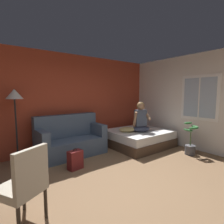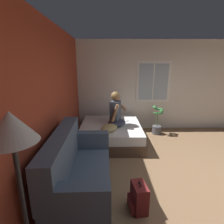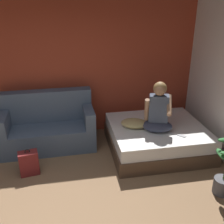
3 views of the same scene
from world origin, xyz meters
TOP-DOWN VIEW (x-y plane):
  - ground_plane at (0.00, 0.00)m, footprint 40.00×40.00m
  - wall_back_accent at (0.00, 2.78)m, footprint 10.94×0.16m
  - wall_side_with_window at (3.05, 0.01)m, footprint 0.19×6.79m
  - bed at (1.95, 1.70)m, footprint 1.74×1.59m
  - couch at (-0.04, 2.21)m, footprint 1.72×0.86m
  - person_seated at (1.89, 1.56)m, footprint 0.63×0.58m
  - backpack at (-0.33, 1.33)m, footprint 0.33×0.27m
  - throw_pillow at (1.52, 1.74)m, footprint 0.58×0.52m
  - cell_phone at (2.22, 1.25)m, footprint 0.15×0.15m
  - floor_lamp at (-1.25, 2.40)m, footprint 0.36×0.36m
  - potted_plant at (2.48, 0.33)m, footprint 0.39×0.37m

SIDE VIEW (x-z plane):
  - ground_plane at x=0.00m, z-range 0.00..0.00m
  - backpack at x=-0.33m, z-range -0.04..0.42m
  - bed at x=1.95m, z-range 0.00..0.48m
  - potted_plant at x=2.48m, z-range -0.12..0.73m
  - couch at x=-0.04m, z-range -0.13..0.91m
  - cell_phone at x=2.22m, z-range 0.48..0.49m
  - throw_pillow at x=1.52m, z-range 0.48..0.62m
  - person_seated at x=1.89m, z-range 0.40..1.27m
  - wall_back_accent at x=0.00m, z-range 0.00..2.70m
  - wall_side_with_window at x=3.05m, z-range 0.00..2.70m
  - floor_lamp at x=-1.25m, z-range 0.58..2.28m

